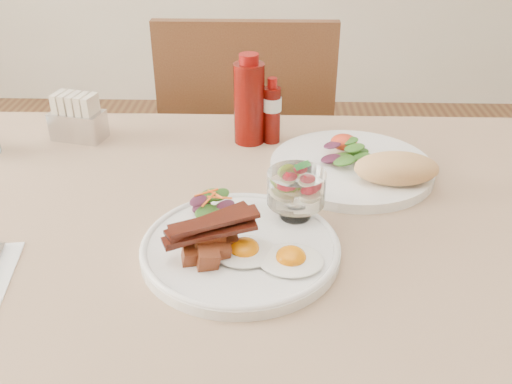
# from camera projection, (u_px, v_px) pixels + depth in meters

# --- Properties ---
(table) EXTENTS (1.33, 0.88, 0.75)m
(table) POSITION_uv_depth(u_px,v_px,m) (230.00, 271.00, 0.91)
(table) COLOR brown
(table) RESTS_ON ground
(chair_far) EXTENTS (0.42, 0.42, 0.93)m
(chair_far) POSITION_uv_depth(u_px,v_px,m) (248.00, 161.00, 1.56)
(chair_far) COLOR brown
(chair_far) RESTS_ON ground
(main_plate) EXTENTS (0.28, 0.28, 0.02)m
(main_plate) POSITION_uv_depth(u_px,v_px,m) (240.00, 249.00, 0.80)
(main_plate) COLOR white
(main_plate) RESTS_ON table
(fried_eggs) EXTENTS (0.17, 0.12, 0.02)m
(fried_eggs) POSITION_uv_depth(u_px,v_px,m) (267.00, 254.00, 0.76)
(fried_eggs) COLOR white
(fried_eggs) RESTS_ON main_plate
(bacon_potato_pile) EXTENTS (0.13, 0.09, 0.06)m
(bacon_potato_pile) POSITION_uv_depth(u_px,v_px,m) (209.00, 239.00, 0.76)
(bacon_potato_pile) COLOR brown
(bacon_potato_pile) RESTS_ON main_plate
(side_salad) EXTENTS (0.07, 0.07, 0.04)m
(side_salad) POSITION_uv_depth(u_px,v_px,m) (213.00, 207.00, 0.85)
(side_salad) COLOR #1F4D14
(side_salad) RESTS_ON main_plate
(fruit_cup) EXTENTS (0.09, 0.09, 0.09)m
(fruit_cup) POSITION_uv_depth(u_px,v_px,m) (296.00, 188.00, 0.84)
(fruit_cup) COLOR white
(fruit_cup) RESTS_ON main_plate
(second_plate) EXTENTS (0.29, 0.29, 0.07)m
(second_plate) POSITION_uv_depth(u_px,v_px,m) (362.00, 166.00, 0.99)
(second_plate) COLOR white
(second_plate) RESTS_ON table
(ketchup_bottle) EXTENTS (0.08, 0.08, 0.18)m
(ketchup_bottle) POSITION_uv_depth(u_px,v_px,m) (249.00, 102.00, 1.09)
(ketchup_bottle) COLOR #530804
(ketchup_bottle) RESTS_ON table
(hot_sauce_bottle) EXTENTS (0.04, 0.04, 0.13)m
(hot_sauce_bottle) POSITION_uv_depth(u_px,v_px,m) (272.00, 112.00, 1.10)
(hot_sauce_bottle) COLOR #530804
(hot_sauce_bottle) RESTS_ON table
(sugar_caddy) EXTENTS (0.11, 0.08, 0.09)m
(sugar_caddy) POSITION_uv_depth(u_px,v_px,m) (78.00, 119.00, 1.12)
(sugar_caddy) COLOR silver
(sugar_caddy) RESTS_ON table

